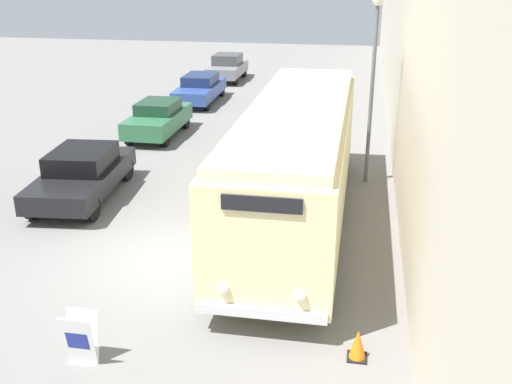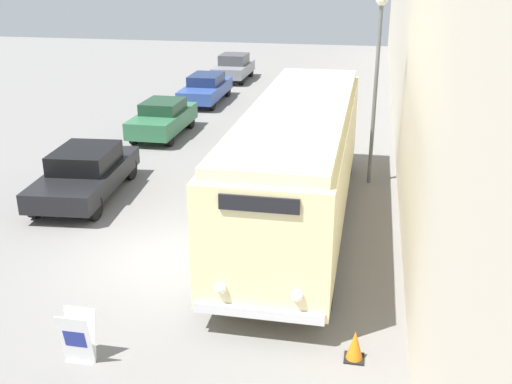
{
  "view_description": "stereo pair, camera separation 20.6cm",
  "coord_description": "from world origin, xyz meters",
  "px_view_note": "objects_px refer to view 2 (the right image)",
  "views": [
    {
      "loc": [
        4.59,
        -12.19,
        6.7
      ],
      "look_at": [
        2.4,
        0.01,
        1.89
      ],
      "focal_mm": 42.0,
      "sensor_mm": 36.0,
      "label": 1
    },
    {
      "loc": [
        4.79,
        -12.15,
        6.7
      ],
      "look_at": [
        2.4,
        0.01,
        1.89
      ],
      "focal_mm": 42.0,
      "sensor_mm": 36.0,
      "label": 2
    }
  ],
  "objects_px": {
    "vintage_bus": "(299,158)",
    "parked_car_distant": "(234,67)",
    "parked_car_mid": "(163,118)",
    "sign_board": "(78,338)",
    "streetlamp": "(377,63)",
    "parked_car_near": "(85,172)",
    "parked_car_far": "(206,88)",
    "traffic_cone": "(355,346)"
  },
  "relations": [
    {
      "from": "parked_car_mid",
      "to": "parked_car_far",
      "type": "bearing_deg",
      "value": 89.73
    },
    {
      "from": "streetlamp",
      "to": "parked_car_distant",
      "type": "xyz_separation_m",
      "value": [
        -8.29,
        16.39,
        -3.05
      ]
    },
    {
      "from": "traffic_cone",
      "to": "parked_car_distant",
      "type": "bearing_deg",
      "value": 107.68
    },
    {
      "from": "sign_board",
      "to": "vintage_bus",
      "type": "bearing_deg",
      "value": 66.16
    },
    {
      "from": "streetlamp",
      "to": "traffic_cone",
      "type": "height_order",
      "value": "streetlamp"
    },
    {
      "from": "sign_board",
      "to": "streetlamp",
      "type": "xyz_separation_m",
      "value": [
        4.88,
        10.38,
        3.34
      ]
    },
    {
      "from": "parked_car_far",
      "to": "traffic_cone",
      "type": "relative_size",
      "value": 8.0
    },
    {
      "from": "traffic_cone",
      "to": "streetlamp",
      "type": "bearing_deg",
      "value": 89.55
    },
    {
      "from": "parked_car_distant",
      "to": "sign_board",
      "type": "bearing_deg",
      "value": -82.81
    },
    {
      "from": "parked_car_near",
      "to": "parked_car_mid",
      "type": "bearing_deg",
      "value": 84.82
    },
    {
      "from": "parked_car_near",
      "to": "parked_car_mid",
      "type": "xyz_separation_m",
      "value": [
        0.01,
        6.91,
        -0.03
      ]
    },
    {
      "from": "parked_car_distant",
      "to": "traffic_cone",
      "type": "relative_size",
      "value": 6.89
    },
    {
      "from": "streetlamp",
      "to": "parked_car_far",
      "type": "distance_m",
      "value": 13.6
    },
    {
      "from": "vintage_bus",
      "to": "parked_car_distant",
      "type": "xyz_separation_m",
      "value": [
        -6.42,
        19.95,
        -1.07
      ]
    },
    {
      "from": "vintage_bus",
      "to": "parked_car_near",
      "type": "distance_m",
      "value": 6.62
    },
    {
      "from": "parked_car_mid",
      "to": "parked_car_far",
      "type": "height_order",
      "value": "parked_car_mid"
    },
    {
      "from": "vintage_bus",
      "to": "parked_car_mid",
      "type": "bearing_deg",
      "value": 130.56
    },
    {
      "from": "vintage_bus",
      "to": "parked_car_distant",
      "type": "bearing_deg",
      "value": 107.83
    },
    {
      "from": "streetlamp",
      "to": "vintage_bus",
      "type": "bearing_deg",
      "value": -117.67
    },
    {
      "from": "parked_car_mid",
      "to": "parked_car_distant",
      "type": "height_order",
      "value": "parked_car_distant"
    },
    {
      "from": "vintage_bus",
      "to": "parked_car_near",
      "type": "bearing_deg",
      "value": 174.06
    },
    {
      "from": "parked_car_distant",
      "to": "streetlamp",
      "type": "bearing_deg",
      "value": -63.24
    },
    {
      "from": "parked_car_mid",
      "to": "parked_car_far",
      "type": "xyz_separation_m",
      "value": [
        0.05,
        6.3,
        -0.01
      ]
    },
    {
      "from": "parked_car_near",
      "to": "parked_car_distant",
      "type": "bearing_deg",
      "value": 84.65
    },
    {
      "from": "parked_car_far",
      "to": "parked_car_mid",
      "type": "bearing_deg",
      "value": -91.24
    },
    {
      "from": "vintage_bus",
      "to": "sign_board",
      "type": "xyz_separation_m",
      "value": [
        -3.01,
        -6.82,
        -1.37
      ]
    },
    {
      "from": "streetlamp",
      "to": "parked_car_mid",
      "type": "relative_size",
      "value": 1.41
    },
    {
      "from": "parked_car_mid",
      "to": "traffic_cone",
      "type": "relative_size",
      "value": 7.06
    },
    {
      "from": "sign_board",
      "to": "parked_car_far",
      "type": "height_order",
      "value": "parked_car_far"
    },
    {
      "from": "vintage_bus",
      "to": "traffic_cone",
      "type": "bearing_deg",
      "value": -72.84
    },
    {
      "from": "sign_board",
      "to": "parked_car_distant",
      "type": "relative_size",
      "value": 0.25
    },
    {
      "from": "sign_board",
      "to": "traffic_cone",
      "type": "height_order",
      "value": "sign_board"
    },
    {
      "from": "parked_car_distant",
      "to": "parked_car_mid",
      "type": "bearing_deg",
      "value": -90.39
    },
    {
      "from": "streetlamp",
      "to": "parked_car_distant",
      "type": "relative_size",
      "value": 1.44
    },
    {
      "from": "vintage_bus",
      "to": "streetlamp",
      "type": "height_order",
      "value": "streetlamp"
    },
    {
      "from": "parked_car_far",
      "to": "sign_board",
      "type": "bearing_deg",
      "value": -81.39
    },
    {
      "from": "vintage_bus",
      "to": "parked_car_mid",
      "type": "relative_size",
      "value": 2.73
    },
    {
      "from": "sign_board",
      "to": "parked_car_far",
      "type": "relative_size",
      "value": 0.21
    },
    {
      "from": "streetlamp",
      "to": "parked_car_mid",
      "type": "height_order",
      "value": "streetlamp"
    },
    {
      "from": "sign_board",
      "to": "parked_car_mid",
      "type": "xyz_separation_m",
      "value": [
        -3.48,
        14.4,
        0.25
      ]
    },
    {
      "from": "parked_car_mid",
      "to": "vintage_bus",
      "type": "bearing_deg",
      "value": -49.27
    },
    {
      "from": "parked_car_distant",
      "to": "traffic_cone",
      "type": "xyz_separation_m",
      "value": [
        8.21,
        -25.77,
        -0.49
      ]
    }
  ]
}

